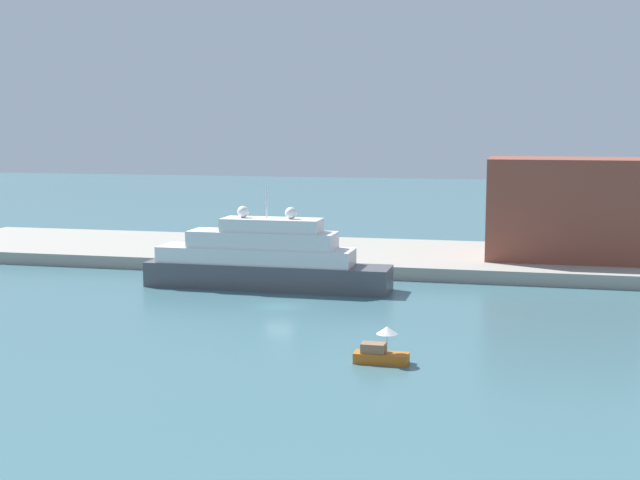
% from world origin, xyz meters
% --- Properties ---
extents(ground, '(400.00, 400.00, 0.00)m').
position_xyz_m(ground, '(0.00, 0.00, 0.00)').
color(ground, '#3D6670').
extents(quay_dock, '(110.00, 23.54, 1.48)m').
position_xyz_m(quay_dock, '(0.00, 27.77, 0.74)').
color(quay_dock, gray).
rests_on(quay_dock, ground).
extents(large_yacht, '(25.87, 4.78, 10.74)m').
position_xyz_m(large_yacht, '(-4.12, 8.53, 2.93)').
color(large_yacht, '#4C4C51').
rests_on(large_yacht, ground).
extents(small_motorboat, '(3.91, 1.52, 2.70)m').
position_xyz_m(small_motorboat, '(12.35, -16.79, 0.89)').
color(small_motorboat, '#C66019').
rests_on(small_motorboat, ground).
extents(harbor_building, '(17.53, 11.40, 11.66)m').
position_xyz_m(harbor_building, '(26.76, 27.38, 7.31)').
color(harbor_building, brown).
rests_on(harbor_building, quay_dock).
extents(parked_car, '(4.54, 1.80, 1.38)m').
position_xyz_m(parked_car, '(-11.45, 21.68, 2.06)').
color(parked_car, black).
rests_on(parked_car, quay_dock).
extents(person_figure, '(0.36, 0.36, 1.78)m').
position_xyz_m(person_figure, '(-6.30, 21.78, 2.30)').
color(person_figure, '#4C4C4C').
rests_on(person_figure, quay_dock).
extents(mooring_bollard, '(0.48, 0.48, 0.87)m').
position_xyz_m(mooring_bollard, '(-0.46, 17.09, 1.91)').
color(mooring_bollard, black).
rests_on(mooring_bollard, quay_dock).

